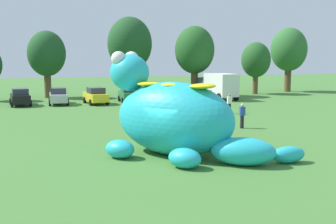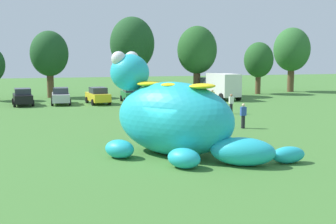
{
  "view_description": "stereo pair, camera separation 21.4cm",
  "coord_description": "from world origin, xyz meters",
  "px_view_note": "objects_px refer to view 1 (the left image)",
  "views": [
    {
      "loc": [
        -5.73,
        -19.31,
        4.93
      ],
      "look_at": [
        0.4,
        1.53,
        2.04
      ],
      "focal_mm": 45.18,
      "sensor_mm": 36.0,
      "label": 1
    },
    {
      "loc": [
        -5.52,
        -19.37,
        4.93
      ],
      "look_at": [
        0.4,
        1.53,
        2.04
      ],
      "focal_mm": 45.18,
      "sensor_mm": 36.0,
      "label": 2
    }
  ],
  "objects_px": {
    "giant_inflatable_creature": "(174,117)",
    "car_silver": "(58,96)",
    "car_green": "(129,94)",
    "spectator_mid_field": "(210,98)",
    "car_blue": "(166,94)",
    "spectator_wandering": "(242,116)",
    "box_truck": "(218,85)",
    "car_black": "(20,97)",
    "spectator_by_cars": "(141,103)",
    "car_yellow": "(96,96)",
    "spectator_near_inflatable": "(229,104)"
  },
  "relations": [
    {
      "from": "giant_inflatable_creature",
      "to": "car_silver",
      "type": "distance_m",
      "value": 24.96
    },
    {
      "from": "car_green",
      "to": "spectator_mid_field",
      "type": "distance_m",
      "value": 9.35
    },
    {
      "from": "giant_inflatable_creature",
      "to": "car_blue",
      "type": "distance_m",
      "value": 24.55
    },
    {
      "from": "car_silver",
      "to": "spectator_wandering",
      "type": "relative_size",
      "value": 2.41
    },
    {
      "from": "spectator_mid_field",
      "to": "box_truck",
      "type": "bearing_deg",
      "value": 61.67
    },
    {
      "from": "giant_inflatable_creature",
      "to": "car_green",
      "type": "distance_m",
      "value": 24.66
    },
    {
      "from": "spectator_mid_field",
      "to": "spectator_wandering",
      "type": "relative_size",
      "value": 1.0
    },
    {
      "from": "car_blue",
      "to": "car_green",
      "type": "bearing_deg",
      "value": 167.83
    },
    {
      "from": "car_black",
      "to": "car_silver",
      "type": "bearing_deg",
      "value": -0.93
    },
    {
      "from": "car_silver",
      "to": "box_truck",
      "type": "bearing_deg",
      "value": 1.54
    },
    {
      "from": "giant_inflatable_creature",
      "to": "car_silver",
      "type": "height_order",
      "value": "giant_inflatable_creature"
    },
    {
      "from": "car_silver",
      "to": "car_green",
      "type": "distance_m",
      "value": 7.32
    },
    {
      "from": "spectator_mid_field",
      "to": "car_blue",
      "type": "bearing_deg",
      "value": 116.79
    },
    {
      "from": "car_blue",
      "to": "spectator_by_cars",
      "type": "xyz_separation_m",
      "value": [
        -4.48,
        -7.97,
        -0.01
      ]
    },
    {
      "from": "car_green",
      "to": "car_blue",
      "type": "bearing_deg",
      "value": -12.17
    },
    {
      "from": "giant_inflatable_creature",
      "to": "car_blue",
      "type": "xyz_separation_m",
      "value": [
        6.38,
        23.68,
        -1.03
      ]
    },
    {
      "from": "car_green",
      "to": "spectator_wandering",
      "type": "height_order",
      "value": "car_green"
    },
    {
      "from": "car_silver",
      "to": "spectator_mid_field",
      "type": "relative_size",
      "value": 2.41
    },
    {
      "from": "car_black",
      "to": "box_truck",
      "type": "relative_size",
      "value": 0.65
    },
    {
      "from": "box_truck",
      "to": "spectator_by_cars",
      "type": "distance_m",
      "value": 14.45
    },
    {
      "from": "box_truck",
      "to": "spectator_mid_field",
      "type": "height_order",
      "value": "box_truck"
    },
    {
      "from": "car_blue",
      "to": "car_silver",
      "type": "bearing_deg",
      "value": 175.94
    },
    {
      "from": "car_yellow",
      "to": "spectator_near_inflatable",
      "type": "distance_m",
      "value": 14.73
    },
    {
      "from": "box_truck",
      "to": "spectator_near_inflatable",
      "type": "relative_size",
      "value": 3.83
    },
    {
      "from": "car_silver",
      "to": "car_yellow",
      "type": "height_order",
      "value": "same"
    },
    {
      "from": "car_silver",
      "to": "box_truck",
      "type": "height_order",
      "value": "box_truck"
    },
    {
      "from": "spectator_mid_field",
      "to": "spectator_by_cars",
      "type": "xyz_separation_m",
      "value": [
        -7.34,
        -2.3,
        0.0
      ]
    },
    {
      "from": "spectator_near_inflatable",
      "to": "giant_inflatable_creature",
      "type": "bearing_deg",
      "value": -124.54
    },
    {
      "from": "spectator_near_inflatable",
      "to": "spectator_wandering",
      "type": "height_order",
      "value": "same"
    },
    {
      "from": "box_truck",
      "to": "car_black",
      "type": "bearing_deg",
      "value": -178.89
    },
    {
      "from": "car_yellow",
      "to": "spectator_mid_field",
      "type": "bearing_deg",
      "value": -29.39
    },
    {
      "from": "spectator_mid_field",
      "to": "spectator_by_cars",
      "type": "bearing_deg",
      "value": -162.64
    },
    {
      "from": "car_blue",
      "to": "spectator_wandering",
      "type": "bearing_deg",
      "value": -88.65
    },
    {
      "from": "car_silver",
      "to": "car_green",
      "type": "relative_size",
      "value": 1.0
    },
    {
      "from": "car_green",
      "to": "car_blue",
      "type": "relative_size",
      "value": 0.98
    },
    {
      "from": "car_black",
      "to": "car_green",
      "type": "relative_size",
      "value": 1.03
    },
    {
      "from": "giant_inflatable_creature",
      "to": "car_yellow",
      "type": "distance_m",
      "value": 23.87
    },
    {
      "from": "car_black",
      "to": "spectator_by_cars",
      "type": "distance_m",
      "value": 13.63
    },
    {
      "from": "car_blue",
      "to": "spectator_near_inflatable",
      "type": "bearing_deg",
      "value": -76.0
    },
    {
      "from": "car_green",
      "to": "spectator_mid_field",
      "type": "height_order",
      "value": "car_green"
    },
    {
      "from": "spectator_by_cars",
      "to": "car_blue",
      "type": "bearing_deg",
      "value": 60.65
    },
    {
      "from": "car_green",
      "to": "giant_inflatable_creature",
      "type": "bearing_deg",
      "value": -95.88
    },
    {
      "from": "box_truck",
      "to": "spectator_by_cars",
      "type": "xyz_separation_m",
      "value": [
        -11.09,
        -9.24,
        -0.75
      ]
    },
    {
      "from": "car_silver",
      "to": "spectator_wandering",
      "type": "bearing_deg",
      "value": -57.65
    },
    {
      "from": "giant_inflatable_creature",
      "to": "car_green",
      "type": "relative_size",
      "value": 2.21
    },
    {
      "from": "spectator_near_inflatable",
      "to": "car_black",
      "type": "bearing_deg",
      "value": 146.86
    },
    {
      "from": "car_yellow",
      "to": "car_blue",
      "type": "bearing_deg",
      "value": -1.12
    },
    {
      "from": "spectator_wandering",
      "to": "giant_inflatable_creature",
      "type": "bearing_deg",
      "value": -137.73
    },
    {
      "from": "car_green",
      "to": "spectator_wandering",
      "type": "distance_m",
      "value": 18.83
    },
    {
      "from": "spectator_near_inflatable",
      "to": "spectator_wandering",
      "type": "distance_m",
      "value": 7.28
    }
  ]
}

